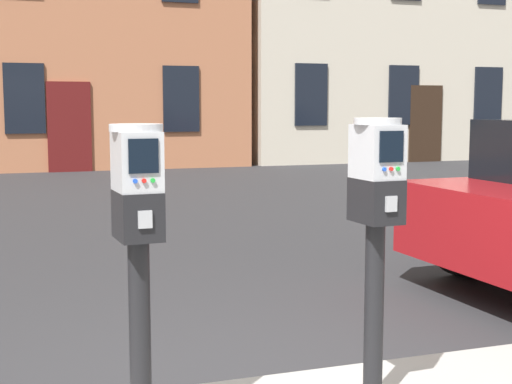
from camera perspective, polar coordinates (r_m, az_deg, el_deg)
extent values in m
cylinder|color=black|center=(3.14, -9.03, -11.34)|extent=(0.09, 0.09, 0.85)
cube|color=black|center=(3.02, -9.22, -1.79)|extent=(0.18, 0.25, 0.20)
cube|color=#A5A8AD|center=(2.90, -8.65, -2.14)|extent=(0.06, 0.02, 0.07)
cube|color=#B7BABF|center=(2.99, -9.30, 2.38)|extent=(0.18, 0.24, 0.24)
cube|color=black|center=(2.88, -8.77, 2.79)|extent=(0.12, 0.01, 0.14)
cylinder|color=blue|center=(2.88, -9.41, 0.84)|extent=(0.02, 0.01, 0.02)
cylinder|color=red|center=(2.88, -8.73, 0.87)|extent=(0.02, 0.01, 0.02)
cylinder|color=green|center=(2.89, -8.06, 0.90)|extent=(0.02, 0.01, 0.02)
cylinder|color=#B7BABF|center=(2.99, -9.35, 4.98)|extent=(0.23, 0.23, 0.03)
cylinder|color=black|center=(3.49, 9.18, -9.40)|extent=(0.09, 0.09, 0.87)
cube|color=black|center=(3.38, 9.35, -0.66)|extent=(0.18, 0.25, 0.20)
cube|color=#A5A8AD|center=(3.27, 10.51, -0.92)|extent=(0.06, 0.02, 0.07)
cube|color=#B7BABF|center=(3.36, 9.43, 3.12)|extent=(0.18, 0.24, 0.25)
cube|color=black|center=(3.25, 10.53, 3.51)|extent=(0.12, 0.01, 0.14)
cylinder|color=blue|center=(3.24, 9.99, 1.76)|extent=(0.02, 0.01, 0.02)
cylinder|color=red|center=(3.26, 10.51, 1.78)|extent=(0.02, 0.01, 0.02)
cylinder|color=green|center=(3.28, 11.03, 1.80)|extent=(0.02, 0.01, 0.02)
cylinder|color=#B7BABF|center=(3.35, 9.47, 5.47)|extent=(0.23, 0.23, 0.03)
cylinder|color=black|center=(6.85, 16.18, -3.77)|extent=(0.65, 0.24, 0.64)
cube|color=black|center=(17.57, -17.63, 6.98)|extent=(0.90, 0.06, 1.60)
cube|color=black|center=(18.05, -5.86, 7.24)|extent=(0.90, 0.06, 1.60)
cube|color=#591414|center=(17.63, -14.36, 4.94)|extent=(1.00, 0.07, 2.10)
cube|color=black|center=(19.14, 4.33, 7.59)|extent=(0.90, 0.06, 1.60)
cube|color=black|center=(20.38, 11.45, 7.42)|extent=(0.90, 0.06, 1.60)
cube|color=black|center=(21.89, 17.67, 7.18)|extent=(0.90, 0.06, 1.60)
cube|color=black|center=(20.75, 13.09, 5.22)|extent=(1.00, 0.07, 2.10)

